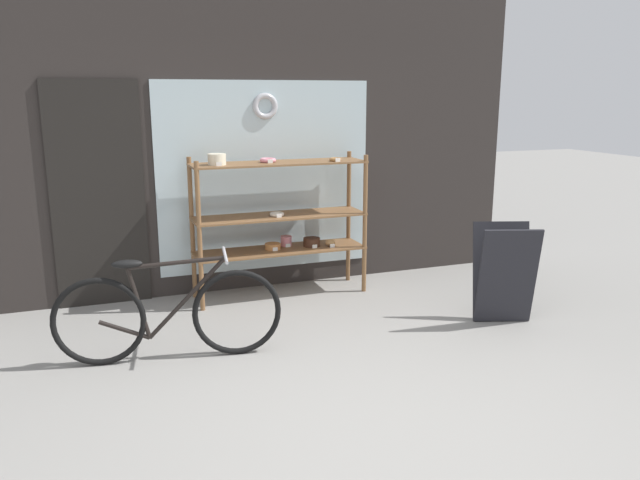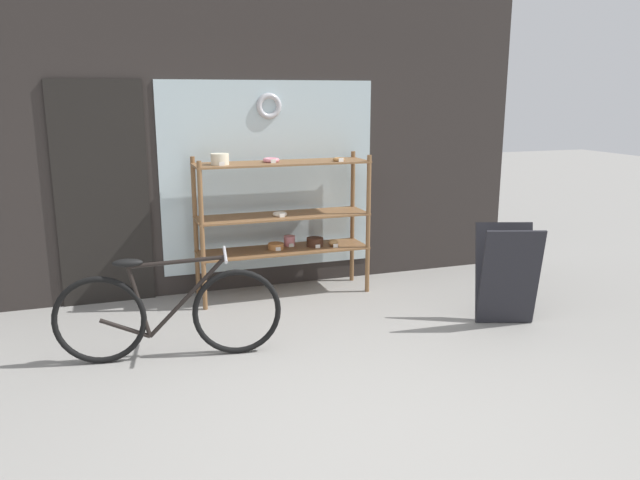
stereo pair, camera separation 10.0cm
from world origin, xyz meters
name	(u,v)px [view 1 (the left image)]	position (x,y,z in m)	size (l,w,h in m)	color
ground_plane	(364,418)	(0.00, 0.00, 0.00)	(30.00, 30.00, 0.00)	gray
storefront_facade	(241,133)	(-0.04, 2.92, 1.59)	(5.94, 0.13, 3.25)	#2D2826
display_case	(279,213)	(0.23, 2.55, 0.83)	(1.69, 0.46, 1.43)	brown
bicycle	(168,314)	(-1.01, 1.32, 0.36)	(1.67, 0.46, 0.81)	black
sandwich_board	(504,274)	(1.84, 1.12, 0.44)	(0.59, 0.52, 0.87)	#232328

